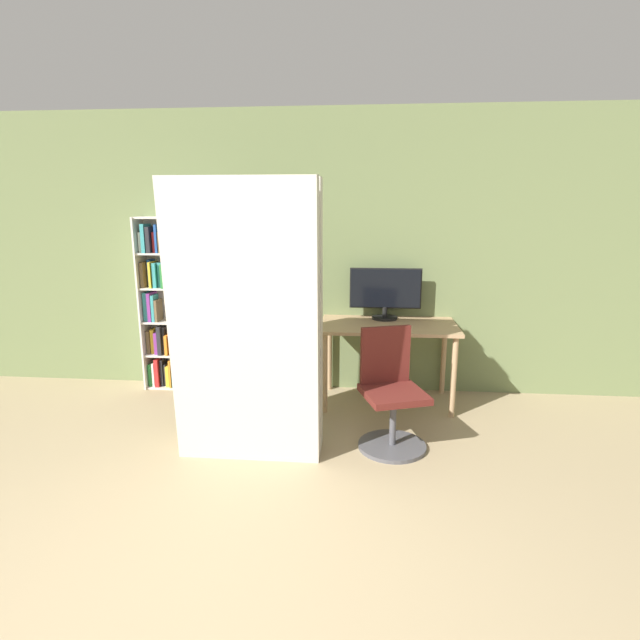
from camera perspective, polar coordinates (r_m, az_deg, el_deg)
name	(u,v)px	position (r m, az deg, el deg)	size (l,w,h in m)	color
wall_back	(287,254)	(4.93, -3.74, 7.52)	(8.00, 0.06, 2.70)	#6B7A4C
desk	(388,334)	(4.62, 7.79, -1.64)	(1.24, 0.70, 0.76)	tan
monitor	(385,291)	(4.75, 7.48, 3.26)	(0.67, 0.24, 0.49)	black
office_chair	(391,400)	(3.89, 8.10, -9.08)	(0.56, 0.56, 0.91)	#4C4C51
bookshelf	(176,307)	(5.17, -16.16, 1.48)	(0.85, 0.26, 1.71)	beige
mattress_near	(245,326)	(3.48, -8.58, -0.68)	(1.04, 0.28, 2.01)	beige
mattress_far	(252,319)	(3.69, -7.78, 0.11)	(1.04, 0.21, 2.01)	beige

